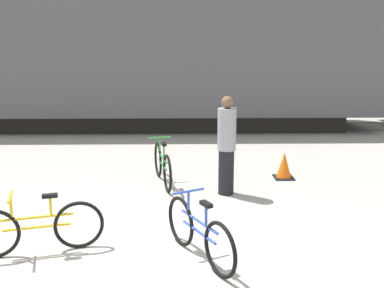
% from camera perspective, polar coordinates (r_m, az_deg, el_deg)
% --- Properties ---
extents(ground_plane, '(80.00, 80.00, 0.00)m').
position_cam_1_polar(ground_plane, '(6.21, -6.35, -13.49)').
color(ground_plane, '#A8A399').
extents(freight_train, '(42.17, 3.10, 5.47)m').
position_cam_1_polar(freight_train, '(14.94, -3.38, 13.00)').
color(freight_train, black).
rests_on(freight_train, ground_plane).
extents(rail_near, '(54.17, 0.07, 0.01)m').
position_cam_1_polar(rail_near, '(14.48, -3.35, 1.67)').
color(rail_near, '#4C4238').
rests_on(rail_near, ground_plane).
extents(rail_far, '(54.17, 0.07, 0.01)m').
position_cam_1_polar(rail_far, '(15.89, -3.16, 2.63)').
color(rail_far, '#4C4238').
rests_on(rail_far, ground_plane).
extents(bicycle_yellow, '(1.69, 0.56, 0.83)m').
position_cam_1_polar(bicycle_yellow, '(6.34, -19.08, -10.04)').
color(bicycle_yellow, black).
rests_on(bicycle_yellow, ground_plane).
extents(bicycle_blue, '(0.84, 1.52, 0.86)m').
position_cam_1_polar(bicycle_blue, '(5.83, 0.87, -11.20)').
color(bicycle_blue, black).
rests_on(bicycle_blue, ground_plane).
extents(bicycle_green, '(0.51, 1.78, 0.90)m').
position_cam_1_polar(bicycle_green, '(8.92, -3.78, -2.69)').
color(bicycle_green, black).
rests_on(bicycle_green, ground_plane).
extents(person_in_grey, '(0.34, 0.34, 1.82)m').
position_cam_1_polar(person_in_grey, '(8.20, 4.41, -0.19)').
color(person_in_grey, black).
rests_on(person_in_grey, ground_plane).
extents(traffic_cone, '(0.40, 0.40, 0.55)m').
position_cam_1_polar(traffic_cone, '(9.49, 11.61, -2.80)').
color(traffic_cone, black).
rests_on(traffic_cone, ground_plane).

